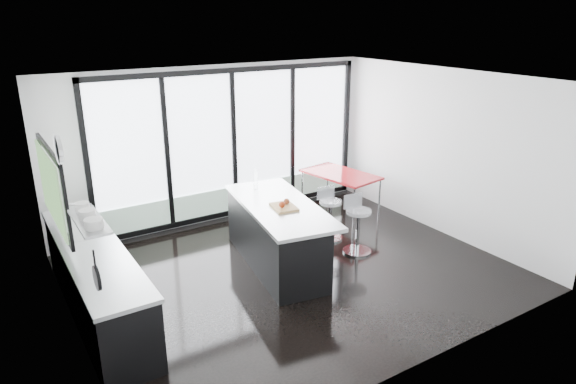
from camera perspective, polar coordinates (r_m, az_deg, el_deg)
floor at (r=7.68m, az=0.57°, el=-8.88°), size 6.00×5.00×0.00m
ceiling at (r=6.82m, az=0.65°, el=12.32°), size 6.00×5.00×0.00m
wall_back at (r=9.36m, az=-6.23°, el=4.60°), size 6.00×0.09×2.80m
wall_front at (r=5.35m, az=15.37°, el=-6.07°), size 6.00×0.00×2.80m
wall_left at (r=6.34m, az=-24.04°, el=-1.48°), size 0.26×5.00×2.80m
wall_right at (r=9.05m, az=16.82°, el=4.22°), size 0.00×5.00×2.80m
counter_cabinets at (r=6.93m, az=-20.50°, el=-9.22°), size 0.69×3.24×1.36m
island at (r=7.71m, az=-1.41°, el=-4.74°), size 1.38×2.49×1.25m
bar_stool_near at (r=8.21m, az=7.77°, el=-4.33°), size 0.47×0.47×0.73m
bar_stool_far at (r=8.65m, az=4.70°, el=-3.08°), size 0.46×0.46×0.69m
red_table at (r=9.83m, az=5.79°, el=-0.07°), size 1.05×1.56×0.77m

